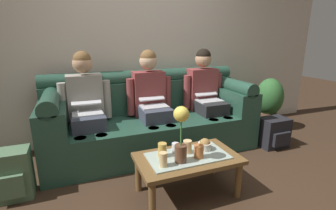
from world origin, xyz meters
TOP-DOWN VIEW (x-y plane):
  - ground_plane at (0.00, 0.00)m, footprint 14.00×14.00m
  - back_wall_patterned at (0.00, 1.70)m, footprint 6.00×0.12m
  - couch at (0.00, 1.17)m, footprint 2.47×0.88m
  - person_left at (-0.75, 1.17)m, footprint 0.56×0.67m
  - person_middle at (0.00, 1.17)m, footprint 0.56×0.67m
  - person_right at (0.75, 1.17)m, footprint 0.56×0.67m
  - coffee_table at (0.00, 0.15)m, footprint 0.88×0.51m
  - flower_vase at (-0.10, 0.07)m, footprint 0.12×0.12m
  - snack_bowl at (0.19, 0.20)m, footprint 0.12×0.12m
  - cup_near_left at (0.07, 0.08)m, footprint 0.08×0.08m
  - cup_near_right at (-0.26, 0.05)m, footprint 0.07×0.07m
  - cup_far_center at (-0.07, 0.24)m, footprint 0.07×0.07m
  - cup_far_left at (0.02, 0.20)m, footprint 0.07×0.07m
  - cup_far_right at (-0.21, 0.21)m, footprint 0.08×0.08m
  - backpack_right at (1.46, 0.65)m, footprint 0.35×0.30m
  - backpack_left at (-1.43, 0.65)m, footprint 0.31×0.27m
  - potted_plant at (1.85, 1.19)m, footprint 0.40×0.40m

SIDE VIEW (x-z plane):
  - ground_plane at x=0.00m, z-range 0.00..0.00m
  - backpack_right at x=1.46m, z-range 0.00..0.37m
  - backpack_left at x=-1.43m, z-range 0.00..0.44m
  - coffee_table at x=0.00m, z-range 0.13..0.50m
  - couch at x=0.00m, z-range -0.11..0.85m
  - cup_far_center at x=-0.07m, z-range 0.38..0.46m
  - snack_bowl at x=0.19m, z-range 0.37..0.47m
  - potted_plant at x=1.85m, z-range 0.04..0.82m
  - cup_near_left at x=0.07m, z-range 0.38..0.49m
  - cup_far_left at x=0.02m, z-range 0.38..0.49m
  - cup_near_right at x=-0.26m, z-range 0.38..0.49m
  - cup_far_right at x=-0.21m, z-range 0.38..0.50m
  - flower_vase at x=-0.10m, z-range 0.40..0.87m
  - person_right at x=0.75m, z-range 0.05..1.27m
  - person_middle at x=0.00m, z-range 0.05..1.27m
  - person_left at x=-0.75m, z-range 0.05..1.27m
  - back_wall_patterned at x=0.00m, z-range 0.00..2.90m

